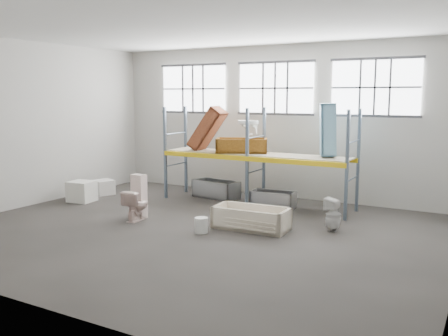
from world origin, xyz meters
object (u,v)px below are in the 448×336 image
Objects in this scene: steel_tub_left at (216,189)px; carton_near at (82,191)px; toilet_beige at (137,205)px; toilet_white at (333,215)px; cistern_tall at (139,196)px; blue_tub_upright at (328,129)px; rust_tub_flat at (242,145)px; steel_tub_right at (273,199)px; bucket at (201,225)px; bathtub_beige at (251,218)px.

carton_near reaches higher than steel_tub_left.
carton_near is at bearing -23.00° from toilet_beige.
toilet_white is (5.00, 1.53, 0.01)m from toilet_beige.
cistern_tall reaches higher than toilet_beige.
cistern_tall reaches higher than steel_tub_left.
rust_tub_flat is at bearing -174.97° from blue_tub_upright.
blue_tub_upright is (4.14, 3.60, 1.98)m from toilet_beige.
toilet_beige is at bearing -128.56° from steel_tub_right.
cistern_tall reaches higher than toilet_white.
steel_tub_left reaches higher than bucket.
bucket is at bearing -12.78° from carton_near.
bucket is (0.73, -3.57, -1.63)m from rust_tub_flat.
carton_near is (-6.17, 0.25, 0.05)m from bathtub_beige.
steel_tub_left is 4.06× the size of bucket.
toilet_white is 0.54× the size of rust_tub_flat.
rust_tub_flat reaches higher than bathtub_beige.
blue_tub_upright is (2.67, 0.24, 0.57)m from rust_tub_flat.
bathtub_beige is at bearing -109.78° from blue_tub_upright.
cistern_tall is 3.71m from rust_tub_flat.
steel_tub_right is (2.23, -0.37, -0.04)m from steel_tub_left.
steel_tub_left is (-4.62, 2.11, -0.14)m from toilet_white.
carton_near reaches higher than bathtub_beige.
toilet_white is at bearing 3.82° from carton_near.
rust_tub_flat is 1.05× the size of blue_tub_upright.
toilet_beige is 0.69× the size of cistern_tall.
cistern_tall is at bearing -69.36° from toilet_white.
steel_tub_left is 2.26m from steel_tub_right.
toilet_white is (5.09, 1.31, -0.18)m from cistern_tall.
carton_near is at bearing -79.93° from toilet_white.
toilet_beige reaches higher than steel_tub_right.
bucket is at bearing 169.73° from toilet_beige.
toilet_white is 1.12× the size of carton_near.
steel_tub_right is (-0.51, 2.53, -0.03)m from bathtub_beige.
bucket is (-2.80, -1.73, -0.24)m from toilet_white.
bathtub_beige reaches higher than steel_tub_right.
carton_near is at bearing 174.88° from bathtub_beige.
bathtub_beige is at bearing -78.65° from steel_tub_right.
blue_tub_upright is (-0.86, 2.07, 1.97)m from toilet_white.
rust_tub_flat is at bearing 101.55° from bucket.
toilet_white reaches higher than steel_tub_left.
steel_tub_right is at bearing -9.45° from steel_tub_left.
blue_tub_upright is 1.97× the size of carton_near.
bathtub_beige is 1.56× the size of cistern_tall.
cistern_tall is at bearing -97.78° from steel_tub_left.
toilet_white is at bearing -27.51° from rust_tub_flat.
bucket is (2.29, -0.43, -0.42)m from cistern_tall.
steel_tub_left is at bearing -100.95° from toilet_beige.
steel_tub_right is 3.49m from bucket.
toilet_beige is 0.98× the size of toilet_white.
toilet_beige reaches higher than bathtub_beige.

